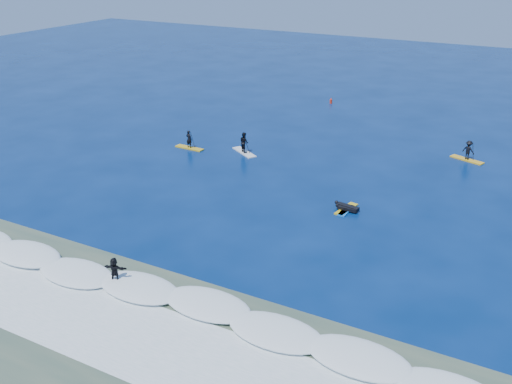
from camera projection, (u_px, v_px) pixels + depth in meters
The scene contains 11 objects.
ground at pixel (221, 215), 38.39m from camera, with size 160.00×160.00×0.00m, color #031B4A.
shallow_water at pixel (67, 328), 27.09m from camera, with size 90.00×13.00×0.01m, color #384C3F.
breaking_wave at pixel (123, 287), 30.32m from camera, with size 40.00×6.00×0.30m, color white.
whitewater at pixel (82, 317), 27.90m from camera, with size 34.00×5.00×0.02m, color silver.
sup_paddler_left at pixel (189, 142), 50.46m from camera, with size 2.76×0.80×1.92m.
sup_paddler_center at pixel (244, 144), 49.32m from camera, with size 2.99×2.29×2.15m.
sup_paddler_right at pixel (468, 152), 47.64m from camera, with size 2.89×1.63×1.98m.
prone_paddler_near at pixel (347, 208), 39.01m from camera, with size 1.83×2.37×0.48m.
prone_paddler_far at pixel (346, 209), 38.80m from camera, with size 1.54×1.94×0.41m.
wave_surfer at pixel (115, 271), 30.19m from camera, with size 2.13×1.07×1.49m.
marker_buoy at pixel (331, 101), 64.69m from camera, with size 0.29×0.29×0.69m.
Camera 1 is at (18.43, -29.31, 16.83)m, focal length 40.00 mm.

